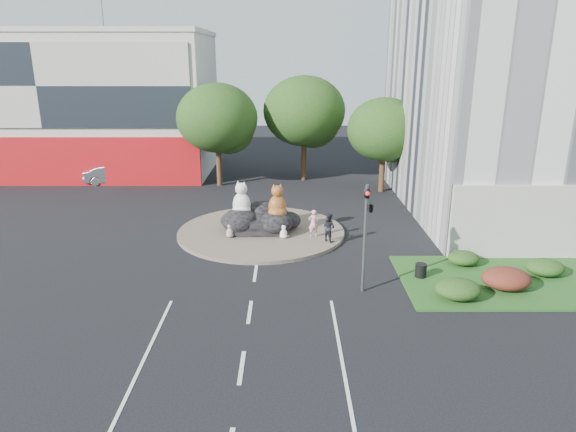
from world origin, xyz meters
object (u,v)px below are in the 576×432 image
Objects in this scene: cat_white at (242,198)px; litter_bin at (421,270)px; cat_tabby at (277,201)px; parked_car at (115,174)px; pedestrian_dark at (329,227)px; kitten_calico at (230,230)px; pedestrian_pink at (313,223)px; kitten_white at (284,231)px.

cat_white reaches higher than litter_bin.
parked_car is at bearing 128.04° from cat_tabby.
pedestrian_dark is at bearing -138.50° from parked_car.
cat_white reaches higher than kitten_calico.
pedestrian_pink is 2.49× the size of litter_bin.
cat_white is at bearing 22.99° from pedestrian_dark.
pedestrian_pink is (1.73, 0.24, 0.40)m from kitten_white.
pedestrian_pink is at bearing -31.52° from cat_tabby.
cat_white is at bearing 114.66° from kitten_white.
kitten_calico is 5.71m from pedestrian_dark.
pedestrian_dark is 0.34× the size of parked_car.
parked_car is (-16.79, 14.61, -0.23)m from pedestrian_dark.
cat_tabby is 2.42× the size of kitten_calico.
pedestrian_dark reaches higher than kitten_calico.
kitten_white is at bearing 33.45° from pedestrian_dark.
cat_tabby is at bearing 15.43° from pedestrian_dark.
pedestrian_dark is (2.92, -1.61, -1.10)m from cat_tabby.
cat_white is 2.16m from cat_tabby.
parked_car is (-14.23, 14.12, 0.17)m from kitten_white.
parked_car reaches higher than kitten_white.
kitten_calico is at bearing 141.83° from kitten_white.
cat_white reaches higher than kitten_white.
parked_car is at bearing 3.20° from pedestrian_dark.
cat_tabby is at bearing -140.63° from parked_car.
kitten_white is at bearing -142.25° from parked_car.
kitten_white is 2.63m from pedestrian_dark.
cat_white is 2.10m from kitten_calico.
cat_tabby reaches higher than kitten_white.
pedestrian_pink reaches higher than litter_bin.
litter_bin is (4.88, -5.48, -0.57)m from pedestrian_pink.
kitten_calico reaches higher than litter_bin.
cat_tabby reaches higher than parked_car.
parked_car is 7.32× the size of litter_bin.
cat_white is 3.29m from kitten_white.
cat_tabby is at bearing 73.42° from kitten_white.
cat_white is 0.44× the size of parked_car.
parked_car is (-13.86, 13.00, -1.33)m from cat_tabby.
cat_tabby is 1.92m from kitten_white.
kitten_white is 8.44m from litter_bin.
pedestrian_pink is (4.83, 0.06, 0.39)m from kitten_calico.
kitten_calico is (-0.60, -1.29, -1.54)m from cat_white.
cat_white reaches higher than pedestrian_pink.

